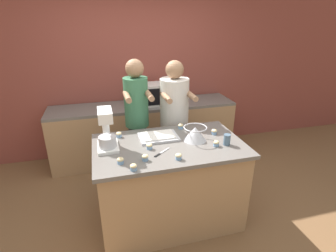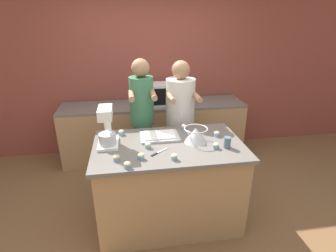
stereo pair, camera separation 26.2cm
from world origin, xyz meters
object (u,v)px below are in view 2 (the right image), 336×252
object	(u,v)px
baking_tray	(160,136)
drinking_glass	(227,142)
cupcake_5	(216,146)
person_left	(143,122)
microwave_oven	(162,94)
cupcake_0	(121,132)
mixing_bowl	(196,134)
cupcake_1	(116,158)
person_right	(180,124)
stand_mixer	(107,129)
cupcake_7	(127,165)
cupcake_4	(141,156)
cupcake_6	(184,127)
knife	(158,152)
cupcake_3	(148,145)
cupcake_2	(217,134)
cupcake_8	(174,157)

from	to	relation	value
baking_tray	drinking_glass	xyz separation A→B (m)	(0.63, -0.33, 0.04)
baking_tray	cupcake_5	distance (m)	0.61
person_left	microwave_oven	distance (m)	0.88
person_left	cupcake_0	distance (m)	0.46
mixing_bowl	cupcake_1	world-z (taller)	mixing_bowl
person_right	stand_mixer	xyz separation A→B (m)	(-0.86, -0.61, 0.24)
cupcake_7	person_left	bearing A→B (deg)	79.52
cupcake_0	cupcake_4	world-z (taller)	same
cupcake_6	knife	bearing A→B (deg)	-124.89
baking_tray	cupcake_3	bearing A→B (deg)	-122.97
drinking_glass	cupcake_6	distance (m)	0.61
person_left	cupcake_7	distance (m)	1.10
person_right	cupcake_2	bearing A→B (deg)	-63.80
stand_mixer	cupcake_6	world-z (taller)	stand_mixer
stand_mixer	cupcake_0	xyz separation A→B (m)	(0.13, 0.23, -0.15)
person_left	cupcake_6	size ratio (longest dim) A/B	28.64
person_right	cupcake_6	xyz separation A→B (m)	(-0.02, -0.33, 0.09)
person_left	cupcake_2	world-z (taller)	person_left
baking_tray	cupcake_4	world-z (taller)	cupcake_4
mixing_bowl	cupcake_2	distance (m)	0.28
person_left	cupcake_3	world-z (taller)	person_left
knife	cupcake_2	bearing A→B (deg)	22.10
knife	cupcake_6	world-z (taller)	cupcake_6
baking_tray	cupcake_6	bearing A→B (deg)	30.90
person_left	cupcake_3	size ratio (longest dim) A/B	28.64
drinking_glass	cupcake_0	world-z (taller)	drinking_glass
stand_mixer	cupcake_8	world-z (taller)	stand_mixer
cupcake_8	cupcake_5	bearing A→B (deg)	19.53
cupcake_3	cupcake_8	distance (m)	0.34
cupcake_4	cupcake_3	bearing A→B (deg)	68.93
microwave_oven	knife	xyz separation A→B (m)	(-0.26, -1.64, -0.11)
person_right	person_left	bearing A→B (deg)	-179.82
cupcake_0	cupcake_4	distance (m)	0.59
drinking_glass	cupcake_2	size ratio (longest dim) A/B	1.89
mixing_bowl	knife	xyz separation A→B (m)	(-0.41, -0.18, -0.08)
person_left	stand_mixer	size ratio (longest dim) A/B	4.22
cupcake_3	cupcake_5	bearing A→B (deg)	-9.62
microwave_oven	cupcake_5	size ratio (longest dim) A/B	8.15
cupcake_1	person_right	bearing A→B (deg)	50.79
person_left	person_right	bearing A→B (deg)	0.18
mixing_bowl	cupcake_6	xyz separation A→B (m)	(-0.05, 0.33, -0.05)
stand_mixer	cupcake_5	distance (m)	1.08
cupcake_5	cupcake_6	xyz separation A→B (m)	(-0.20, 0.51, 0.00)
cupcake_1	cupcake_6	size ratio (longest dim) A/B	1.00
mixing_bowl	cupcake_4	bearing A→B (deg)	-154.40
person_left	cupcake_1	bearing A→B (deg)	-107.39
mixing_bowl	cupcake_8	bearing A→B (deg)	-129.88
person_right	mixing_bowl	xyz separation A→B (m)	(0.03, -0.67, 0.15)
person_right	cupcake_8	distance (m)	1.04
person_left	cupcake_6	xyz separation A→B (m)	(0.45, -0.33, 0.05)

